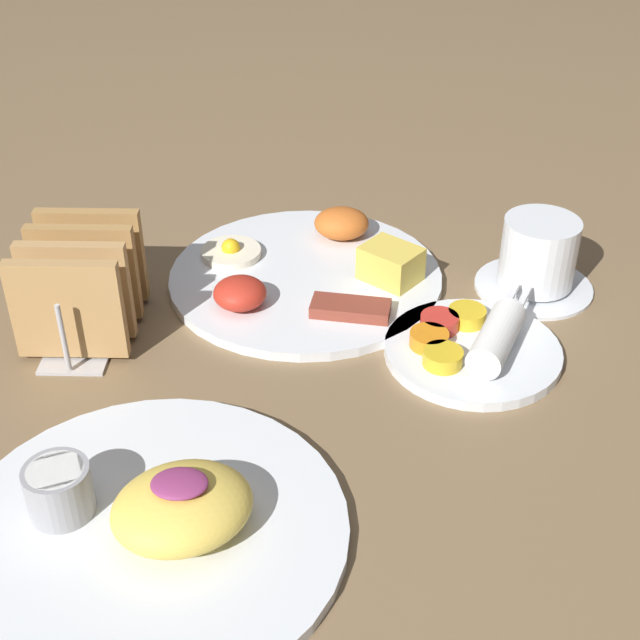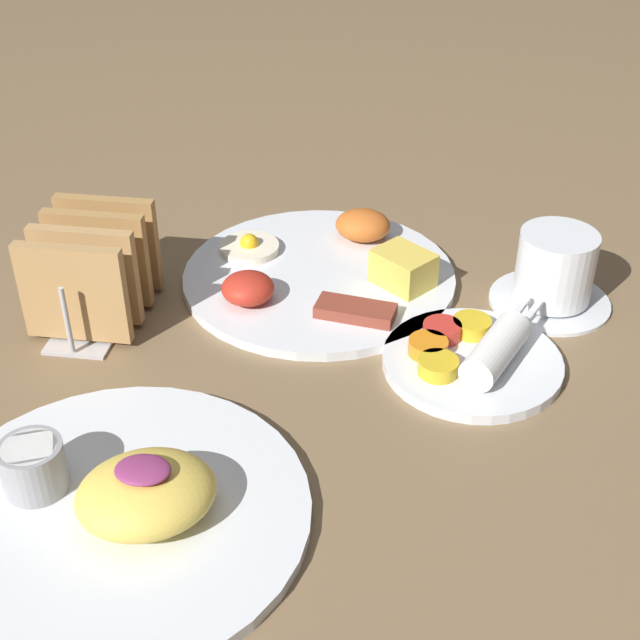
# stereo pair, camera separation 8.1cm
# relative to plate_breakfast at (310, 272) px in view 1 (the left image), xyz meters

# --- Properties ---
(ground_plane) EXTENTS (3.00, 3.00, 0.00)m
(ground_plane) POSITION_rel_plate_breakfast_xyz_m (-0.05, -0.18, -0.01)
(ground_plane) COLOR brown
(plate_breakfast) EXTENTS (0.28, 0.28, 0.05)m
(plate_breakfast) POSITION_rel_plate_breakfast_xyz_m (0.00, 0.00, 0.00)
(plate_breakfast) COLOR white
(plate_breakfast) RESTS_ON ground_plane
(plate_condiments) EXTENTS (0.16, 0.16, 0.04)m
(plate_condiments) POSITION_rel_plate_breakfast_xyz_m (0.15, -0.13, 0.00)
(plate_condiments) COLOR white
(plate_condiments) RESTS_ON ground_plane
(plate_foreground) EXTENTS (0.29, 0.29, 0.06)m
(plate_foreground) POSITION_rel_plate_breakfast_xyz_m (-0.10, -0.35, 0.00)
(plate_foreground) COLOR white
(plate_foreground) RESTS_ON ground_plane
(toast_rack) EXTENTS (0.10, 0.15, 0.10)m
(toast_rack) POSITION_rel_plate_breakfast_xyz_m (-0.21, -0.09, 0.04)
(toast_rack) COLOR #B7B7BC
(toast_rack) RESTS_ON ground_plane
(coffee_cup) EXTENTS (0.12, 0.12, 0.08)m
(coffee_cup) POSITION_rel_plate_breakfast_xyz_m (0.23, -0.01, 0.03)
(coffee_cup) COLOR white
(coffee_cup) RESTS_ON ground_plane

